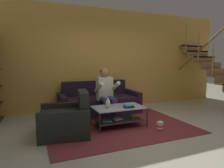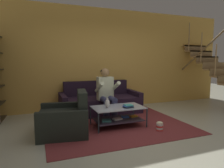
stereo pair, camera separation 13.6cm
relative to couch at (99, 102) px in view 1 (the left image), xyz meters
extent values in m
plane|color=#B9BAA2|center=(0.29, -1.87, -0.28)|extent=(16.80, 16.80, 0.00)
cube|color=gold|center=(0.29, 0.59, 1.17)|extent=(8.40, 0.12, 2.90)
cube|color=#A48050|center=(3.59, -0.82, 0.66)|extent=(0.92, 0.27, 0.04)
cube|color=#A48050|center=(3.59, -0.55, 0.86)|extent=(0.92, 0.27, 0.04)
cube|color=olive|center=(3.59, -0.68, 0.78)|extent=(0.92, 0.02, 0.19)
cube|color=#A48050|center=(3.59, -0.28, 1.05)|extent=(0.92, 0.27, 0.04)
cube|color=olive|center=(3.59, -0.40, 0.97)|extent=(0.92, 0.02, 0.19)
cube|color=#A48050|center=(3.59, 0.00, 1.24)|extent=(0.92, 0.27, 0.04)
cube|color=olive|center=(3.59, -0.13, 1.17)|extent=(0.92, 0.02, 0.19)
cube|color=#A48050|center=(3.59, 0.27, 1.44)|extent=(0.92, 0.27, 0.04)
cube|color=olive|center=(3.59, 0.15, 1.36)|extent=(0.92, 0.02, 0.19)
cube|color=#A48050|center=(3.59, 0.55, 1.63)|extent=(0.92, 0.27, 0.04)
cube|color=olive|center=(3.59, 0.42, 1.55)|extent=(0.92, 0.02, 0.19)
cylinder|color=#A48050|center=(3.17, -0.82, 1.13)|extent=(0.04, 0.04, 0.90)
cylinder|color=#A48050|center=(3.17, -0.28, 1.52)|extent=(0.04, 0.04, 0.90)
cylinder|color=#A48050|center=(3.17, 0.27, 1.91)|extent=(0.04, 0.04, 0.90)
cylinder|color=brown|center=(3.17, -0.69, 1.68)|extent=(0.05, 2.49, 1.77)
cube|color=black|center=(0.00, -0.05, -0.06)|extent=(1.83, 0.95, 0.43)
cube|color=black|center=(0.00, 0.34, 0.35)|extent=(1.83, 0.18, 0.40)
cube|color=black|center=(-0.98, -0.05, 0.00)|extent=(0.13, 0.95, 0.55)
cube|color=black|center=(0.98, -0.05, 0.00)|extent=(0.13, 0.95, 0.55)
cylinder|color=#37385B|center=(-0.10, -0.83, -0.06)|extent=(0.14, 0.14, 0.43)
cylinder|color=#37385B|center=(0.10, -0.83, -0.06)|extent=(0.14, 0.14, 0.43)
cylinder|color=#37385B|center=(-0.10, -0.65, 0.20)|extent=(0.14, 0.42, 0.14)
cylinder|color=#37385B|center=(0.10, -0.65, 0.20)|extent=(0.14, 0.42, 0.14)
cube|color=beige|center=(0.00, -0.45, 0.44)|extent=(0.38, 0.22, 0.57)
cylinder|color=beige|center=(-0.20, -0.63, 0.50)|extent=(0.09, 0.49, 0.31)
cylinder|color=beige|center=(0.20, -0.63, 0.50)|extent=(0.09, 0.49, 0.31)
sphere|color=#9B7249|center=(0.00, -0.45, 0.83)|extent=(0.21, 0.21, 0.21)
ellipsoid|color=black|center=(0.00, -0.43, 0.86)|extent=(0.21, 0.21, 0.13)
cube|color=#B1B8C8|center=(0.02, -1.24, 0.13)|extent=(1.08, 0.63, 0.02)
cube|color=#3C3244|center=(0.02, -1.24, -0.13)|extent=(1.00, 0.58, 0.02)
cylinder|color=#27333B|center=(-0.51, -1.54, -0.07)|extent=(0.03, 0.03, 0.42)
cylinder|color=#27333B|center=(0.55, -1.54, -0.07)|extent=(0.03, 0.03, 0.42)
cylinder|color=#27333B|center=(-0.51, -0.93, -0.07)|extent=(0.03, 0.03, 0.42)
cylinder|color=#27333B|center=(0.55, -0.93, -0.07)|extent=(0.03, 0.03, 0.42)
cube|color=teal|center=(-0.26, -1.31, -0.10)|extent=(0.22, 0.19, 0.03)
cube|color=silver|center=(-0.01, -1.27, -0.11)|extent=(0.20, 0.15, 0.03)
cube|color=#305DB5|center=(0.22, -1.17, -0.11)|extent=(0.17, 0.14, 0.03)
cube|color=orange|center=(0.42, -1.19, -0.11)|extent=(0.19, 0.15, 0.02)
cube|color=maroon|center=(0.01, -0.74, -0.27)|extent=(3.00, 3.19, 0.01)
cube|color=#795D56|center=(0.01, -0.74, -0.27)|extent=(1.65, 1.75, 0.00)
ellipsoid|color=silver|center=(-0.23, -1.25, 0.24)|extent=(0.10, 0.10, 0.19)
cylinder|color=silver|center=(-0.23, -1.25, 0.33)|extent=(0.04, 0.04, 0.04)
cube|color=#1F2C34|center=(0.20, -1.37, 0.16)|extent=(0.21, 0.20, 0.03)
cube|color=#2E4FAC|center=(0.19, -1.38, 0.18)|extent=(0.22, 0.17, 0.02)
cube|color=teal|center=(0.19, -1.38, 0.20)|extent=(0.17, 0.15, 0.02)
cube|color=black|center=(-1.13, -1.31, -0.06)|extent=(0.98, 0.77, 0.44)
cube|color=black|center=(-0.78, -1.37, 0.35)|extent=(0.26, 0.66, 0.39)
cube|color=black|center=(-1.08, -0.94, -0.01)|extent=(0.89, 0.25, 0.54)
cube|color=black|center=(-1.19, -1.68, -0.01)|extent=(0.89, 0.25, 0.54)
cylinder|color=red|center=(0.69, -1.80, -0.26)|extent=(0.13, 0.13, 0.04)
cylinder|color=white|center=(0.69, -1.80, -0.22)|extent=(0.13, 0.13, 0.04)
cylinder|color=red|center=(0.69, -1.80, -0.18)|extent=(0.13, 0.13, 0.04)
cylinder|color=white|center=(0.69, -1.80, -0.15)|extent=(0.13, 0.13, 0.04)
ellipsoid|color=beige|center=(0.69, -1.80, -0.11)|extent=(0.13, 0.13, 0.05)
camera|label=1|loc=(-1.70, -5.02, 1.11)|focal=32.00mm
camera|label=2|loc=(-1.57, -5.07, 1.11)|focal=32.00mm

